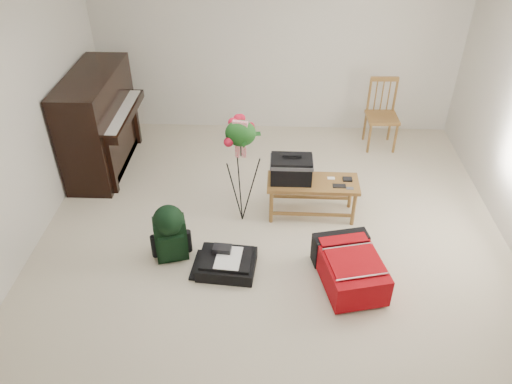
{
  "coord_description": "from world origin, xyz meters",
  "views": [
    {
      "loc": [
        -0.0,
        -3.87,
        3.55
      ],
      "look_at": [
        -0.18,
        0.35,
        0.51
      ],
      "focal_mm": 35.0,
      "sensor_mm": 36.0,
      "label": 1
    }
  ],
  "objects_px": {
    "red_suitcase": "(349,264)",
    "flower_stand": "(241,173)",
    "bench": "(298,173)",
    "green_backpack": "(170,231)",
    "piano": "(100,124)",
    "black_duffel": "(227,263)",
    "dining_chair": "(382,115)"
  },
  "relations": [
    {
      "from": "piano",
      "to": "black_duffel",
      "type": "bearing_deg",
      "value": -47.08
    },
    {
      "from": "piano",
      "to": "red_suitcase",
      "type": "relative_size",
      "value": 1.68
    },
    {
      "from": "dining_chair",
      "to": "red_suitcase",
      "type": "relative_size",
      "value": 1.06
    },
    {
      "from": "bench",
      "to": "black_duffel",
      "type": "distance_m",
      "value": 1.27
    },
    {
      "from": "red_suitcase",
      "to": "black_duffel",
      "type": "height_order",
      "value": "red_suitcase"
    },
    {
      "from": "piano",
      "to": "bench",
      "type": "height_order",
      "value": "piano"
    },
    {
      "from": "red_suitcase",
      "to": "bench",
      "type": "bearing_deg",
      "value": 102.42
    },
    {
      "from": "black_duffel",
      "to": "dining_chair",
      "type": "bearing_deg",
      "value": 58.33
    },
    {
      "from": "green_backpack",
      "to": "red_suitcase",
      "type": "bearing_deg",
      "value": -23.27
    },
    {
      "from": "green_backpack",
      "to": "flower_stand",
      "type": "relative_size",
      "value": 0.49
    },
    {
      "from": "black_duffel",
      "to": "flower_stand",
      "type": "height_order",
      "value": "flower_stand"
    },
    {
      "from": "dining_chair",
      "to": "black_duffel",
      "type": "bearing_deg",
      "value": -128.57
    },
    {
      "from": "dining_chair",
      "to": "piano",
      "type": "bearing_deg",
      "value": -171.5
    },
    {
      "from": "black_duffel",
      "to": "green_backpack",
      "type": "bearing_deg",
      "value": 169.07
    },
    {
      "from": "piano",
      "to": "black_duffel",
      "type": "height_order",
      "value": "piano"
    },
    {
      "from": "black_duffel",
      "to": "green_backpack",
      "type": "distance_m",
      "value": 0.65
    },
    {
      "from": "piano",
      "to": "black_duffel",
      "type": "xyz_separation_m",
      "value": [
        1.74,
        -1.87,
        -0.51
      ]
    },
    {
      "from": "flower_stand",
      "to": "green_backpack",
      "type": "bearing_deg",
      "value": -124.59
    },
    {
      "from": "bench",
      "to": "flower_stand",
      "type": "bearing_deg",
      "value": -166.59
    },
    {
      "from": "green_backpack",
      "to": "dining_chair",
      "type": "bearing_deg",
      "value": 28.11
    },
    {
      "from": "bench",
      "to": "red_suitcase",
      "type": "relative_size",
      "value": 1.13
    },
    {
      "from": "green_backpack",
      "to": "flower_stand",
      "type": "bearing_deg",
      "value": 27.35
    },
    {
      "from": "piano",
      "to": "green_backpack",
      "type": "height_order",
      "value": "piano"
    },
    {
      "from": "piano",
      "to": "flower_stand",
      "type": "relative_size",
      "value": 1.17
    },
    {
      "from": "red_suitcase",
      "to": "flower_stand",
      "type": "xyz_separation_m",
      "value": [
        -1.09,
        0.87,
        0.45
      ]
    },
    {
      "from": "black_duffel",
      "to": "piano",
      "type": "bearing_deg",
      "value": 137.81
    },
    {
      "from": "piano",
      "to": "bench",
      "type": "distance_m",
      "value": 2.62
    },
    {
      "from": "dining_chair",
      "to": "green_backpack",
      "type": "distance_m",
      "value": 3.43
    },
    {
      "from": "red_suitcase",
      "to": "dining_chair",
      "type": "bearing_deg",
      "value": 61.88
    },
    {
      "from": "dining_chair",
      "to": "green_backpack",
      "type": "bearing_deg",
      "value": -137.96
    },
    {
      "from": "bench",
      "to": "black_duffel",
      "type": "bearing_deg",
      "value": -126.63
    },
    {
      "from": "flower_stand",
      "to": "bench",
      "type": "bearing_deg",
      "value": 25.14
    }
  ]
}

